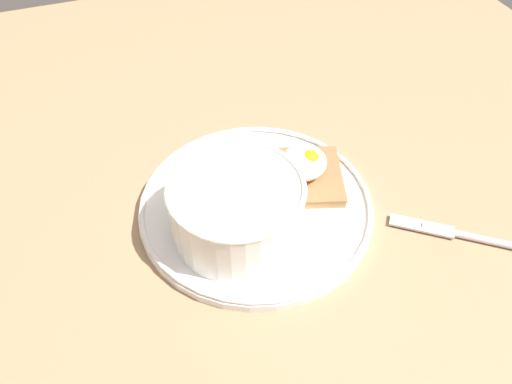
{
  "coord_description": "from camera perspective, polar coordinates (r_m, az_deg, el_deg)",
  "views": [
    {
      "loc": [
        -12.86,
        -35.51,
        45.31
      ],
      "look_at": [
        0.0,
        0.0,
        5.0
      ],
      "focal_mm": 35.0,
      "sensor_mm": 36.0,
      "label": 1
    }
  ],
  "objects": [
    {
      "name": "ground_plane",
      "position": [
        0.58,
        0.0,
        -2.69
      ],
      "size": [
        120.0,
        120.0,
        2.0
      ],
      "primitive_type": "cube",
      "color": "#9A7A57",
      "rests_on": "ground"
    },
    {
      "name": "banana_slice_front",
      "position": [
        0.62,
        -2.31,
        4.54
      ],
      "size": [
        4.12,
        4.03,
        1.6
      ],
      "color": "#F1E9BF",
      "rests_on": "plate"
    },
    {
      "name": "knife",
      "position": [
        0.59,
        21.53,
        -4.36
      ],
      "size": [
        11.59,
        9.03,
        0.8
      ],
      "color": "silver",
      "rests_on": "ground_plane"
    },
    {
      "name": "banana_slice_back",
      "position": [
        0.6,
        -2.23,
        2.65
      ],
      "size": [
        4.09,
        4.05,
        1.19
      ],
      "color": "#FAE7BF",
      "rests_on": "plate"
    },
    {
      "name": "oatmeal_bowl",
      "position": [
        0.52,
        -2.23,
        -1.87
      ],
      "size": [
        14.23,
        14.23,
        6.88
      ],
      "color": "white",
      "rests_on": "plate"
    },
    {
      "name": "poached_egg",
      "position": [
        0.57,
        5.52,
        3.4
      ],
      "size": [
        5.43,
        5.1,
        3.67
      ],
      "color": "white",
      "rests_on": "toast_slice"
    },
    {
      "name": "toast_slice",
      "position": [
        0.59,
        5.29,
        1.79
      ],
      "size": [
        11.6,
        11.6,
        1.26
      ],
      "color": "olive",
      "rests_on": "plate"
    },
    {
      "name": "plate",
      "position": [
        0.57,
        0.0,
        -1.52
      ],
      "size": [
        26.58,
        26.58,
        1.6
      ],
      "color": "white",
      "rests_on": "ground_plane"
    },
    {
      "name": "banana_slice_left",
      "position": [
        0.63,
        0.16,
        5.11
      ],
      "size": [
        3.17,
        3.28,
        1.46
      ],
      "color": "beige",
      "rests_on": "plate"
    }
  ]
}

